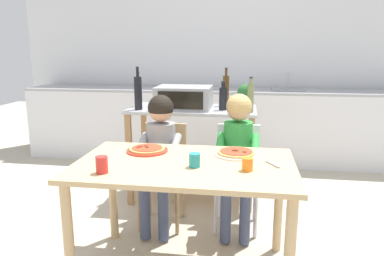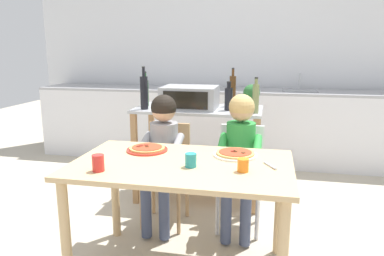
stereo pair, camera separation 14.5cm
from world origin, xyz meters
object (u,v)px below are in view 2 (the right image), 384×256
(pizza_plate_white, at_px, (235,154))
(serving_spoon, at_px, (270,166))
(child_in_green_shirt, at_px, (240,148))
(pizza_plate_red_rimmed, at_px, (147,149))
(bottle_tall_green_wine, at_px, (229,98))
(drinking_cup_teal, at_px, (191,160))
(kitchen_island_cart, at_px, (198,138))
(bottle_dark_olive_oil, at_px, (145,92))
(dining_chair_right, at_px, (240,169))
(drinking_cup_red, at_px, (98,163))
(dining_table, at_px, (182,178))
(child_in_grey_shirt, at_px, (162,145))
(toaster_oven, at_px, (190,97))
(dining_chair_left, at_px, (167,166))
(drinking_cup_orange, at_px, (243,165))
(bottle_slim_sauce, at_px, (233,90))
(bottle_squat_spirits, at_px, (144,92))
(potted_herb_plant, at_px, (251,97))
(bottle_clear_vinegar, at_px, (256,98))

(pizza_plate_white, relative_size, serving_spoon, 2.03)
(child_in_green_shirt, height_order, pizza_plate_red_rimmed, child_in_green_shirt)
(bottle_tall_green_wine, xyz_separation_m, drinking_cup_teal, (-0.08, -1.21, -0.20))
(kitchen_island_cart, height_order, bottle_dark_olive_oil, bottle_dark_olive_oil)
(dining_chair_right, height_order, drinking_cup_teal, drinking_cup_teal)
(bottle_tall_green_wine, height_order, drinking_cup_red, bottle_tall_green_wine)
(bottle_dark_olive_oil, height_order, dining_table, bottle_dark_olive_oil)
(kitchen_island_cart, height_order, pizza_plate_white, kitchen_island_cart)
(bottle_tall_green_wine, relative_size, child_in_grey_shirt, 0.24)
(child_in_grey_shirt, bearing_deg, bottle_tall_green_wine, 52.66)
(serving_spoon, bearing_deg, toaster_oven, 122.62)
(dining_chair_left, height_order, pizza_plate_red_rimmed, dining_chair_left)
(child_in_grey_shirt, bearing_deg, drinking_cup_teal, -60.08)
(kitchen_island_cart, relative_size, child_in_grey_shirt, 1.10)
(toaster_oven, height_order, drinking_cup_orange, toaster_oven)
(dining_chair_right, bearing_deg, child_in_grey_shirt, -165.45)
(bottle_dark_olive_oil, relative_size, child_in_green_shirt, 0.30)
(bottle_slim_sauce, height_order, drinking_cup_teal, bottle_slim_sauce)
(bottle_slim_sauce, bearing_deg, child_in_green_shirt, -79.65)
(dining_chair_left, height_order, drinking_cup_red, drinking_cup_red)
(dining_chair_right, distance_m, child_in_grey_shirt, 0.65)
(bottle_dark_olive_oil, xyz_separation_m, drinking_cup_red, (0.22, -1.48, -0.22))
(bottle_dark_olive_oil, relative_size, dining_chair_left, 0.40)
(pizza_plate_red_rimmed, bearing_deg, child_in_green_shirt, 33.33)
(bottle_squat_spirits, relative_size, drinking_cup_orange, 5.06)
(bottle_slim_sauce, height_order, potted_herb_plant, bottle_slim_sauce)
(bottle_squat_spirits, relative_size, pizza_plate_white, 1.35)
(bottle_slim_sauce, xyz_separation_m, bottle_tall_green_wine, (-0.01, -0.25, -0.04))
(child_in_grey_shirt, xyz_separation_m, child_in_green_shirt, (0.60, 0.04, 0.00))
(bottle_slim_sauce, relative_size, serving_spoon, 2.57)
(potted_herb_plant, xyz_separation_m, serving_spoon, (0.18, -1.15, -0.25))
(pizza_plate_red_rimmed, bearing_deg, child_in_grey_shirt, 89.94)
(potted_herb_plant, relative_size, drinking_cup_red, 2.39)
(toaster_oven, height_order, dining_chair_left, toaster_oven)
(bottle_slim_sauce, height_order, bottle_tall_green_wine, bottle_slim_sauce)
(bottle_clear_vinegar, height_order, pizza_plate_red_rimmed, bottle_clear_vinegar)
(dining_table, distance_m, drinking_cup_teal, 0.18)
(child_in_grey_shirt, xyz_separation_m, drinking_cup_orange, (0.67, -0.65, 0.09))
(kitchen_island_cart, distance_m, bottle_tall_green_wine, 0.49)
(dining_table, bearing_deg, dining_chair_left, 113.33)
(drinking_cup_teal, xyz_separation_m, drinking_cup_red, (-0.50, -0.18, 0.01))
(kitchen_island_cart, bearing_deg, dining_chair_left, -106.83)
(serving_spoon, bearing_deg, child_in_grey_shirt, 147.21)
(bottle_tall_green_wine, xyz_separation_m, serving_spoon, (0.37, -1.11, -0.24))
(bottle_dark_olive_oil, bearing_deg, bottle_slim_sauce, 11.41)
(bottle_squat_spirits, height_order, bottle_tall_green_wine, bottle_squat_spirits)
(child_in_green_shirt, relative_size, drinking_cup_red, 11.12)
(bottle_tall_green_wine, bearing_deg, drinking_cup_teal, -93.81)
(drinking_cup_teal, relative_size, serving_spoon, 0.59)
(bottle_squat_spirits, height_order, pizza_plate_red_rimmed, bottle_squat_spirits)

